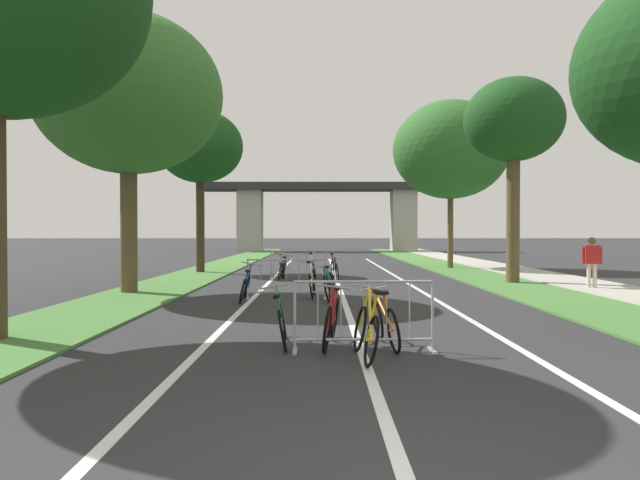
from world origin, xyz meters
The scene contains 26 objects.
grass_verge_left centered at (-5.57, 23.65, 0.03)m, with size 2.48×57.81×0.05m, color #477A38.
grass_verge_right centered at (5.57, 23.65, 0.03)m, with size 2.48×57.81×0.05m, color #477A38.
sidewalk_path_right centered at (8.01, 23.65, 0.04)m, with size 2.39×57.81×0.08m, color #ADA89E.
lane_stripe_center centered at (0.00, 16.72, 0.00)m, with size 0.14×33.45×0.01m, color silver.
lane_stripe_right_lane centered at (2.38, 16.72, 0.00)m, with size 0.14×33.45×0.01m, color silver.
lane_stripe_left_lane centered at (-2.38, 16.72, 0.00)m, with size 0.14×33.45×0.01m, color silver.
overpass_bridge centered at (0.00, 47.78, 4.17)m, with size 22.53×3.44×6.10m.
tree_left_pine_near centered at (-6.04, 12.65, 5.63)m, with size 5.30×5.30×7.91m.
tree_left_pine_far centered at (-5.71, 20.73, 5.34)m, with size 3.63×3.63×6.93m.
tree_right_maple_mid centered at (5.92, 15.73, 5.45)m, with size 3.31×3.31×6.95m.
tree_right_oak_near centered at (5.59, 23.55, 5.64)m, with size 5.46×5.46×7.97m.
crowd_barrier_nearest centered at (0.03, 4.79, 0.51)m, with size 2.09×0.48×1.05m.
crowd_barrier_second centered at (-1.49, 11.35, 0.51)m, with size 2.09×0.50×1.05m.
crowd_barrier_third centered at (-1.45, 17.91, 0.51)m, with size 2.09×0.51×1.05m.
bicycle_white_0 centered at (-0.88, 18.27, 0.37)m, with size 0.50×1.78×0.97m.
bicycle_blue_1 centered at (-2.49, 10.77, 0.36)m, with size 0.53×1.64×0.99m.
bicycle_purple_2 centered at (-2.00, 17.39, 0.36)m, with size 0.53×1.63×0.94m.
bicycle_teal_3 centered at (-0.37, 11.01, 0.38)m, with size 0.63×1.72×0.97m.
bicycle_yellow_4 centered at (0.02, 4.29, 0.38)m, with size 0.46×1.66×1.01m.
bicycle_silver_5 centered at (-2.08, 18.34, 0.35)m, with size 0.58×1.70×0.97m.
bicycle_red_6 centered at (-0.44, 5.21, 0.38)m, with size 0.51×1.78×1.01m.
bicycle_green_7 centered at (-1.20, 5.26, 0.36)m, with size 0.51×1.68×0.93m.
bicycle_orange_8 centered at (0.37, 5.13, 0.37)m, with size 0.52×1.69×0.89m.
bicycle_black_9 centered at (-0.07, 17.54, 0.37)m, with size 0.48×1.63×0.95m.
bicycle_white_10 centered at (-0.82, 11.78, 0.39)m, with size 0.51×1.73×0.99m.
pedestrian_pushing_bike centered at (7.61, 13.66, 0.97)m, with size 0.57×0.34×1.59m.
Camera 1 is at (-0.61, -3.55, 1.76)m, focal length 32.06 mm.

